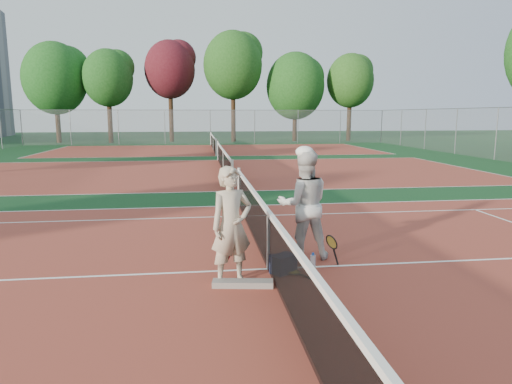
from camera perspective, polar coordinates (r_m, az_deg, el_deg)
ground at (r=7.84m, az=1.55°, el=-9.61°), size 130.00×130.00×0.00m
court_main at (r=7.84m, az=1.55°, el=-9.59°), size 23.77×10.97×0.01m
court_far_a at (r=21.01m, az=-4.09°, el=2.55°), size 23.77×10.97×0.01m
court_far_b at (r=34.43m, az=-5.36°, el=5.29°), size 23.77×10.97×0.01m
net_main at (r=7.69m, az=1.57°, el=-6.02°), size 0.10×10.98×1.02m
net_far_a at (r=20.95m, az=-4.11°, el=3.93°), size 0.10×10.98×1.02m
net_far_b at (r=34.40m, az=-5.38°, el=6.13°), size 0.10×10.98×1.02m
fence_back at (r=41.34m, az=-5.73°, el=8.08°), size 32.00×0.06×3.00m
player_a at (r=6.97m, az=-3.09°, el=-4.26°), size 0.78×0.64×1.83m
player_b at (r=8.25m, az=5.98°, el=-1.57°), size 0.97×0.77×1.98m
racket_red at (r=7.28m, az=-3.98°, el=-8.79°), size 0.36×0.35×0.57m
racket_black_held at (r=7.97m, az=9.40°, el=-7.30°), size 0.36×0.36×0.57m
racket_spare at (r=7.61m, az=4.56°, el=-9.98°), size 0.59×0.63×0.06m
sports_bag_navy at (r=7.62m, az=3.43°, el=-8.97°), size 0.48×0.44×0.31m
sports_bag_purple at (r=7.73m, az=2.94°, el=-8.87°), size 0.34×0.24×0.27m
net_cover_canvas at (r=7.08m, az=-1.66°, el=-11.37°), size 0.94×0.34×0.10m
water_bottle at (r=7.69m, az=7.12°, el=-8.90°), size 0.09×0.09×0.30m
tree_back_0 at (r=46.82m, az=-23.85°, el=12.86°), size 5.73×5.73×9.18m
tree_back_1 at (r=45.22m, az=-18.04°, el=13.37°), size 4.56×4.56×8.55m
tree_back_maroon at (r=45.58m, az=-10.73°, el=14.77°), size 4.77×4.77×9.57m
tree_back_3 at (r=45.07m, az=-2.91°, el=15.51°), size 5.61×5.61×10.46m
tree_back_4 at (r=45.98m, az=4.93°, el=13.05°), size 5.68×5.68×8.63m
tree_back_5 at (r=47.43m, az=11.70°, el=13.44°), size 4.61×4.61×8.58m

